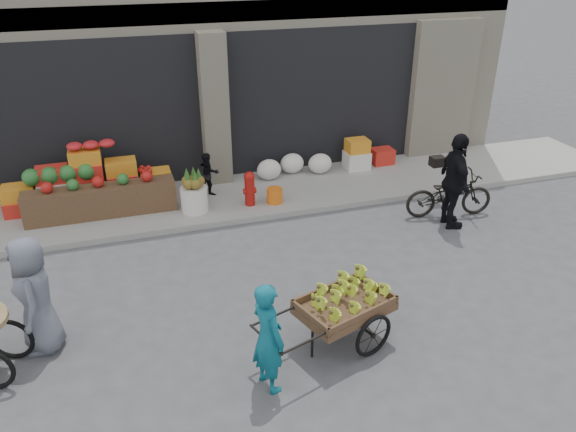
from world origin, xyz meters
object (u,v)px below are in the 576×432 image
object	(u,v)px
banana_cart	(342,305)
orange_bucket	(275,196)
pineapple_bin	(194,199)
bicycle	(449,194)
fire_hydrant	(250,187)
seated_person	(208,175)
vendor_grey	(35,295)
vendor_woman	(268,337)
cyclist	(455,182)

from	to	relation	value
banana_cart	orange_bucket	bearing A→B (deg)	67.15
pineapple_bin	bicycle	xyz separation A→B (m)	(4.75, -1.46, 0.08)
banana_cart	bicycle	distance (m)	4.57
fire_hydrant	pineapple_bin	bearing A→B (deg)	177.40
fire_hydrant	orange_bucket	world-z (taller)	fire_hydrant
orange_bucket	fire_hydrant	bearing A→B (deg)	174.29
orange_bucket	bicycle	world-z (taller)	bicycle
banana_cart	seated_person	bearing A→B (deg)	81.39
pineapple_bin	banana_cart	size ratio (longest dim) A/B	0.23
pineapple_bin	orange_bucket	world-z (taller)	pineapple_bin
vendor_grey	pineapple_bin	bearing A→B (deg)	142.23
orange_bucket	vendor_grey	xyz separation A→B (m)	(-4.15, -3.17, 0.56)
orange_bucket	vendor_woman	size ratio (longest dim) A/B	0.22
seated_person	vendor_grey	xyz separation A→B (m)	(-2.95, -3.87, 0.24)
pineapple_bin	cyclist	size ratio (longest dim) A/B	0.28
pineapple_bin	orange_bucket	xyz separation A→B (m)	(1.60, -0.10, -0.10)
bicycle	cyclist	world-z (taller)	cyclist
pineapple_bin	seated_person	distance (m)	0.75
vendor_woman	vendor_grey	distance (m)	3.12
fire_hydrant	vendor_grey	bearing A→B (deg)	-138.55
orange_bucket	vendor_grey	distance (m)	5.26
seated_person	vendor_grey	distance (m)	4.88
pineapple_bin	bicycle	distance (m)	4.97
vendor_grey	orange_bucket	bearing A→B (deg)	127.56
orange_bucket	banana_cart	world-z (taller)	banana_cart
pineapple_bin	seated_person	xyz separation A→B (m)	(0.40, 0.60, 0.21)
seated_person	orange_bucket	bearing A→B (deg)	-40.26
orange_bucket	vendor_grey	size ratio (longest dim) A/B	0.19
fire_hydrant	bicycle	world-z (taller)	bicycle
bicycle	vendor_grey	bearing A→B (deg)	113.75
fire_hydrant	vendor_woman	xyz separation A→B (m)	(-0.99, -4.84, 0.24)
pineapple_bin	fire_hydrant	xyz separation A→B (m)	(1.10, -0.05, 0.13)
orange_bucket	banana_cart	size ratio (longest dim) A/B	0.14
fire_hydrant	banana_cart	size ratio (longest dim) A/B	0.32
fire_hydrant	seated_person	distance (m)	0.96
bicycle	fire_hydrant	bearing A→B (deg)	78.65
banana_cart	vendor_woman	distance (m)	1.25
orange_bucket	cyclist	distance (m)	3.49
pineapple_bin	cyclist	distance (m)	4.94
orange_bucket	bicycle	bearing A→B (deg)	-23.37
pineapple_bin	orange_bucket	size ratio (longest dim) A/B	1.62
seated_person	pineapple_bin	bearing A→B (deg)	-133.69
pineapple_bin	bicycle	world-z (taller)	bicycle
vendor_woman	seated_person	bearing A→B (deg)	-20.47
pineapple_bin	cyclist	xyz separation A→B (m)	(4.55, -1.86, 0.54)
vendor_woman	vendor_grey	xyz separation A→B (m)	(-2.66, 1.61, 0.09)
fire_hydrant	vendor_woman	world-z (taller)	vendor_woman
vendor_woman	bicycle	world-z (taller)	vendor_woman
seated_person	banana_cart	size ratio (longest dim) A/B	0.42
orange_bucket	banana_cart	distance (m)	4.34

